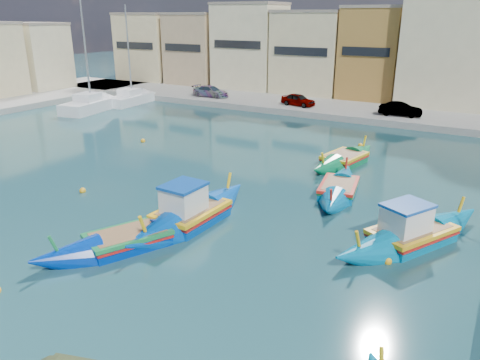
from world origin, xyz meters
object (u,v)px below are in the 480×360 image
Objects in this scene: church_block at (463,25)px; yacht_north at (140,98)px; luzzu_green at (344,160)px; luzzu_cyan_mid at (339,190)px; luzzu_blue_south at (129,241)px; yacht_midnorth at (100,104)px; luzzu_turquoise_cabin at (411,235)px; luzzu_blue_cabin at (191,215)px.

church_block is 34.91m from yacht_north.
luzzu_green is 29.90m from yacht_north.
luzzu_cyan_mid is 0.95× the size of luzzu_blue_south.
yacht_midnorth reaches higher than luzzu_green.
church_block is 2.40× the size of luzzu_green.
luzzu_green is at bearing 122.80° from luzzu_turquoise_cabin.
yacht_midnorth reaches higher than yacht_north.
luzzu_blue_cabin is 34.10m from yacht_north.
church_block is 2.25× the size of luzzu_blue_south.
church_block reaches higher than luzzu_cyan_mid.
church_block is at bearing 79.39° from luzzu_blue_cabin.
church_block is 37.93m from yacht_midnorth.
yacht_north is at bearing 135.61° from luzzu_blue_cabin.
luzzu_blue_cabin reaches higher than luzzu_turquoise_cabin.
luzzu_cyan_mid is at bearing -93.96° from church_block.
church_block is 31.02m from luzzu_cyan_mid.
yacht_midnorth is at bearing -99.31° from yacht_north.
church_block is at bearing 79.05° from luzzu_blue_south.
yacht_midnorth is at bearing 168.36° from luzzu_green.
luzzu_cyan_mid is 32.19m from yacht_midnorth.
luzzu_blue_south is (-7.82, -40.41, -8.15)m from church_block.
church_block is 2.38× the size of luzzu_cyan_mid.
yacht_north is (-23.50, 27.20, 0.19)m from luzzu_blue_south.
luzzu_cyan_mid is (-2.07, -29.85, -8.16)m from church_block.
luzzu_turquoise_cabin is 11.42m from luzzu_green.
luzzu_cyan_mid is 33.65m from yacht_north.
luzzu_turquoise_cabin is at bearing 31.77° from luzzu_blue_south.
luzzu_blue_south reaches higher than luzzu_cyan_mid.
luzzu_blue_south is (-5.75, -10.56, 0.01)m from luzzu_cyan_mid.
luzzu_green is 16.61m from luzzu_blue_south.
yacht_midnorth is (-0.86, -5.25, 0.06)m from yacht_north.
yacht_midnorth is (-24.36, 21.95, 0.24)m from luzzu_blue_south.
luzzu_blue_cabin is 8.71m from luzzu_cyan_mid.
yacht_north is at bearing 148.56° from luzzu_turquoise_cabin.
luzzu_turquoise_cabin is 1.08× the size of luzzu_blue_south.
luzzu_blue_cabin is 0.81× the size of yacht_north.
church_block is at bearing 22.87° from yacht_north.
luzzu_cyan_mid is (4.88, 7.21, -0.15)m from luzzu_blue_cabin.
luzzu_blue_south is (-0.87, -3.35, -0.14)m from luzzu_blue_cabin.
luzzu_blue_cabin is at bearing -36.41° from yacht_midnorth.
luzzu_green is at bearing -11.64° from yacht_midnorth.
luzzu_blue_south is at bearing -104.58° from luzzu_blue_cabin.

